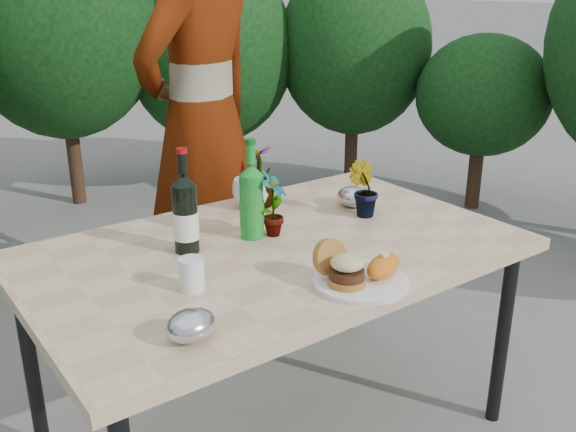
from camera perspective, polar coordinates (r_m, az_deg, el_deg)
ground at (r=2.51m, az=-1.13°, el=-18.63°), size 80.00×80.00×0.00m
patio_table at (r=2.14m, az=-1.26°, el=-4.10°), size 1.60×1.00×0.75m
shrub_hedge at (r=3.38m, az=-16.10°, el=12.62°), size 7.02×5.19×2.21m
dinner_plate at (r=1.87m, az=6.49°, el=-5.81°), size 0.28×0.28×0.01m
burger_stack at (r=1.83m, az=4.88°, el=-4.57°), size 0.11×0.16×0.11m
sweet_potato at (r=1.89m, az=8.48°, el=-4.42°), size 0.17×0.12×0.06m
grilled_veg at (r=1.94m, az=5.05°, el=-4.18°), size 0.08×0.05×0.03m
wine_bottle at (r=2.06m, az=-9.11°, el=0.13°), size 0.08×0.08×0.34m
sparkling_water at (r=2.15m, az=-3.25°, el=1.22°), size 0.08×0.08×0.34m
plastic_cup at (r=1.83m, az=-8.56°, el=-5.13°), size 0.07×0.07×0.09m
seedling_left at (r=2.16m, az=-1.34°, el=1.12°), size 0.15×0.14×0.23m
seedling_mid at (r=2.37m, az=6.71°, el=2.35°), size 0.13×0.14×0.20m
seedling_right at (r=2.46m, az=-2.55°, el=3.58°), size 0.19×0.19×0.24m
blue_bowl at (r=2.46m, az=-3.28°, el=2.06°), size 0.17×0.17×0.11m
foil_packet_left at (r=1.60m, az=-8.60°, el=-9.58°), size 0.15×0.13×0.08m
foil_packet_right at (r=2.49m, az=5.76°, el=1.71°), size 0.11×0.14×0.08m
person at (r=2.88m, az=-7.61°, el=8.35°), size 0.84×0.70×1.98m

